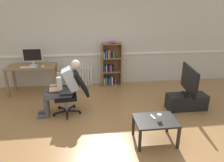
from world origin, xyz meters
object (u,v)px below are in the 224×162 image
object	(u,v)px
bookshelf	(111,65)
tv_stand	(186,102)
imac_monitor	(32,56)
drinking_glass	(159,118)
computer_desk	(32,70)
coffee_table	(155,123)
office_chair	(73,91)
keyboard	(29,67)
tv_screen	(189,80)
computer_mouse	(43,66)
radiator	(79,76)
spare_remote	(153,117)
person_seated	(63,86)

from	to	relation	value
bookshelf	tv_stand	xyz separation A→B (m)	(1.57, -1.79, -0.43)
imac_monitor	drinking_glass	xyz separation A→B (m)	(2.63, -2.73, -0.52)
computer_desk	coffee_table	distance (m)	3.71
office_chair	drinking_glass	bearing A→B (deg)	44.13
keyboard	tv_screen	size ratio (longest dim) A/B	0.42
computer_mouse	bookshelf	xyz separation A→B (m)	(1.87, 0.41, -0.16)
computer_desk	tv_stand	xyz separation A→B (m)	(3.76, -1.50, -0.47)
computer_desk	imac_monitor	distance (m)	0.38
keyboard	coffee_table	xyz separation A→B (m)	(2.67, -2.46, -0.39)
tv_stand	coffee_table	xyz separation A→B (m)	(-1.12, -1.11, 0.19)
radiator	coffee_table	size ratio (longest dim) A/B	1.12
drinking_glass	coffee_table	bearing A→B (deg)	128.18
radiator	tv_screen	size ratio (longest dim) A/B	0.82
bookshelf	office_chair	world-z (taller)	bookshelf
computer_desk	radiator	world-z (taller)	computer_desk
keyboard	spare_remote	size ratio (longest dim) A/B	2.74
computer_desk	office_chair	bearing A→B (deg)	-49.50
keyboard	office_chair	bearing A→B (deg)	-45.46
imac_monitor	tv_screen	bearing A→B (deg)	-22.95
tv_screen	bookshelf	bearing A→B (deg)	49.64
tv_screen	drinking_glass	world-z (taller)	tv_screen
bookshelf	computer_mouse	bearing A→B (deg)	-167.57
spare_remote	radiator	bearing A→B (deg)	104.34
office_chair	tv_stand	distance (m)	2.62
computer_desk	office_chair	size ratio (longest dim) A/B	1.33
tv_screen	computer_mouse	bearing A→B (deg)	76.54
radiator	tv_screen	world-z (taller)	tv_screen
office_chair	tv_screen	size ratio (longest dim) A/B	0.97
computer_mouse	office_chair	bearing A→B (deg)	-55.96
tv_screen	spare_remote	world-z (taller)	tv_screen
computer_desk	radiator	xyz separation A→B (m)	(1.23, 0.39, -0.37)
tv_screen	spare_remote	size ratio (longest dim) A/B	6.59
imac_monitor	drinking_glass	world-z (taller)	imac_monitor
office_chair	computer_mouse	bearing A→B (deg)	-151.32
drinking_glass	person_seated	bearing A→B (deg)	143.19
imac_monitor	bookshelf	bearing A→B (deg)	5.70
keyboard	computer_mouse	bearing A→B (deg)	3.15
person_seated	tv_stand	size ratio (longest dim) A/B	1.34
computer_mouse	tv_screen	xyz separation A→B (m)	(3.43, -1.38, -0.07)
person_seated	coffee_table	size ratio (longest dim) A/B	1.70
imac_monitor	keyboard	xyz separation A→B (m)	(-0.08, -0.22, -0.26)
person_seated	computer_mouse	bearing A→B (deg)	-158.11
imac_monitor	keyboard	size ratio (longest dim) A/B	1.22
bookshelf	tv_stand	bearing A→B (deg)	-48.75
computer_mouse	tv_stand	xyz separation A→B (m)	(3.43, -1.38, -0.59)
tv_stand	spare_remote	size ratio (longest dim) A/B	6.07
tv_stand	radiator	bearing A→B (deg)	143.27
imac_monitor	spare_remote	world-z (taller)	imac_monitor
imac_monitor	tv_screen	world-z (taller)	imac_monitor
radiator	tv_screen	distance (m)	3.18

